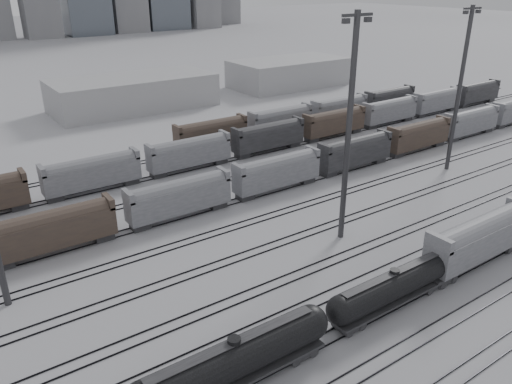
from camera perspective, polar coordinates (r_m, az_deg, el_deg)
ground at (r=54.40m, az=16.39°, el=-12.72°), size 900.00×900.00×0.00m
tracks at (r=64.54m, az=4.46°, el=-5.48°), size 220.00×71.50×0.16m
tank_car_a at (r=42.56m, az=-2.47°, el=-18.66°), size 19.16×3.19×4.73m
tank_car_b at (r=53.03m, az=15.36°, el=-10.38°), size 17.23×2.87×4.26m
hopper_car_a at (r=63.24m, az=24.20°, el=-4.67°), size 16.43×3.26×5.88m
light_mast_c at (r=60.66m, az=10.57°, el=7.35°), size 4.47×0.71×27.92m
light_mast_d at (r=90.34m, az=22.26°, el=11.05°), size 4.35×0.70×27.17m
bg_string_near at (r=78.19m, az=2.41°, el=2.13°), size 151.00×3.00×5.60m
bg_string_mid at (r=95.95m, az=1.42°, el=6.24°), size 151.00×3.00×5.60m
bg_string_far at (r=112.49m, az=6.28°, el=8.71°), size 66.00×3.00×5.60m
warehouse_mid at (r=132.24m, az=-13.83°, el=10.95°), size 40.00×18.00×8.00m
warehouse_right at (r=156.87m, az=3.77°, el=13.46°), size 35.00×18.00×8.00m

